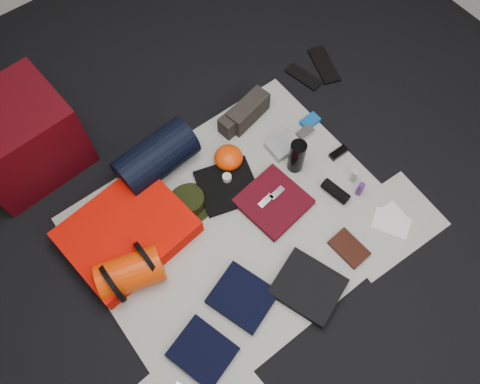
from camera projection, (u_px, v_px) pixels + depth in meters
floor at (238, 225)px, 2.58m from camera, size 4.50×4.50×0.02m
newspaper_mat at (238, 224)px, 2.57m from camera, size 1.60×1.30×0.01m
newspaper_sheet_front_right at (387, 224)px, 2.57m from camera, size 0.60×0.43×0.00m
red_cabinet at (20, 139)px, 2.53m from camera, size 0.60×0.51×0.47m
sleeping_pad at (127, 232)px, 2.48m from camera, size 0.68×0.58×0.11m
stuff_sack at (131, 272)px, 2.35m from camera, size 0.36×0.27×0.19m
sack_strap_left at (113, 284)px, 2.31m from camera, size 0.02×0.22×0.22m
sack_strap_right at (147, 260)px, 2.36m from camera, size 0.02×0.22×0.22m
navy_duffel at (156, 157)px, 2.61m from camera, size 0.47×0.27×0.24m
boonie_brim at (190, 204)px, 2.61m from camera, size 0.34×0.34×0.01m
boonie_crown at (189, 201)px, 2.58m from camera, size 0.17×0.17×0.08m
hiking_boot_left at (238, 118)px, 2.79m from camera, size 0.26×0.13×0.13m
hiking_boot_right at (248, 111)px, 2.80m from camera, size 0.30×0.16×0.14m
flip_flop_left at (304, 77)px, 3.01m from camera, size 0.13×0.25×0.01m
flip_flop_right at (324, 65)px, 3.05m from camera, size 0.20×0.32×0.02m
trousers_navy_a at (203, 352)px, 2.25m from camera, size 0.31×0.33×0.04m
trousers_navy_b at (243, 297)px, 2.36m from camera, size 0.33×0.36×0.05m
trousers_charcoal at (308, 287)px, 2.38m from camera, size 0.37×0.40×0.05m
black_tshirt at (227, 186)px, 2.65m from camera, size 0.39×0.38×0.03m
red_shirt at (273, 202)px, 2.60m from camera, size 0.37×0.37×0.04m
orange_stuff_sack at (228, 158)px, 2.68m from camera, size 0.20×0.20×0.11m
first_aid_pouch at (284, 145)px, 2.76m from camera, size 0.19×0.14×0.05m
water_bottle at (297, 156)px, 2.62m from camera, size 0.11×0.11×0.23m
speaker at (336, 191)px, 2.61m from camera, size 0.09×0.18×0.06m
compact_camera at (305, 134)px, 2.80m from camera, size 0.11×0.07×0.04m
cyan_case at (310, 121)px, 2.84m from camera, size 0.12×0.08×0.04m
toiletry_purple at (360, 189)px, 2.60m from camera, size 0.04×0.04×0.11m
toiletry_clear at (354, 176)px, 2.64m from camera, size 0.03×0.03×0.10m
paperback_book at (349, 248)px, 2.49m from camera, size 0.14×0.21×0.03m
map_booklet at (391, 223)px, 2.56m from camera, size 0.22×0.24×0.01m
map_printout at (394, 217)px, 2.58m from camera, size 0.14×0.17×0.01m
sunglasses at (338, 153)px, 2.74m from camera, size 0.12×0.05×0.03m
tape_roll at (227, 178)px, 2.63m from camera, size 0.05×0.05×0.04m
energy_bar_a at (266, 201)px, 2.57m from camera, size 0.10×0.05×0.01m
energy_bar_b at (277, 193)px, 2.59m from camera, size 0.10×0.05×0.01m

